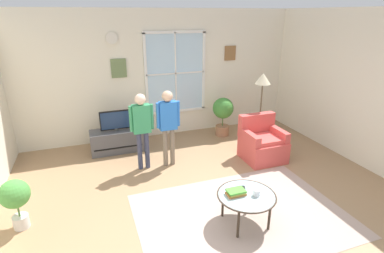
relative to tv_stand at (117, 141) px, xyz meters
The scene contains 16 objects.
ground_plane 2.82m from the tv_stand, 65.46° to the right, with size 6.90×6.91×0.02m, color #9E7A56.
back_wall 1.80m from the tv_stand, 28.92° to the left, with size 6.30×0.17×2.86m.
area_rug 3.18m from the tv_stand, 63.30° to the right, with size 2.99×2.11×0.01m, color tan.
tv_stand is the anchor object (origin of this frame).
television 0.46m from the tv_stand, 90.00° to the right, with size 0.61×0.08×0.43m.
armchair 3.00m from the tv_stand, 26.72° to the right, with size 0.76×0.74×0.87m.
coffee_table 3.31m from the tv_stand, 65.15° to the right, with size 0.80×0.80×0.46m.
book_stack 3.21m from the tv_stand, 66.99° to the right, with size 0.26×0.16×0.08m.
cup 3.41m from the tv_stand, 63.78° to the right, with size 0.09×0.09×0.09m, color white.
remote_near_books 3.23m from the tv_stand, 65.13° to the right, with size 0.04×0.14×0.02m, color black.
remote_near_cup 3.21m from the tv_stand, 63.78° to the right, with size 0.04×0.14×0.02m, color black.
person_blue_shirt 1.47m from the tv_stand, 48.48° to the right, with size 0.44×0.20×1.47m.
person_green_shirt 1.22m from the tv_stand, 68.11° to the right, with size 0.44×0.20×1.45m.
potted_plant_by_window 2.50m from the tv_stand, ahead, with size 0.49×0.49×0.92m.
potted_plant_corner 2.57m from the tv_stand, 126.84° to the right, with size 0.39×0.39×0.73m.
floor_lamp 3.23m from the tv_stand, 15.94° to the right, with size 0.32×0.32×1.62m.
Camera 1 is at (-1.65, -3.45, 2.75)m, focal length 28.08 mm.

